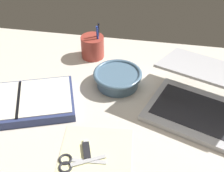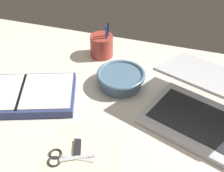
{
  "view_description": "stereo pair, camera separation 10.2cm",
  "coord_description": "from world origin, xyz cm",
  "px_view_note": "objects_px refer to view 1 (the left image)",
  "views": [
    {
      "loc": [
        15.93,
        -70.79,
        73.66
      ],
      "look_at": [
        2.19,
        7.64,
        9.0
      ],
      "focal_mm": 50.0,
      "sensor_mm": 36.0,
      "label": 1
    },
    {
      "loc": [
        25.89,
        -68.38,
        73.66
      ],
      "look_at": [
        2.19,
        7.64,
        9.0
      ],
      "focal_mm": 50.0,
      "sensor_mm": 36.0,
      "label": 2
    }
  ],
  "objects_px": {
    "planner": "(20,102)",
    "scissors": "(71,163)",
    "pen_cup": "(93,47)",
    "bowl": "(118,78)",
    "laptop": "(207,100)"
  },
  "relations": [
    {
      "from": "pen_cup",
      "to": "scissors",
      "type": "distance_m",
      "value": 0.54
    },
    {
      "from": "bowl",
      "to": "planner",
      "type": "xyz_separation_m",
      "value": [
        -0.31,
        -0.17,
        -0.02
      ]
    },
    {
      "from": "planner",
      "to": "scissors",
      "type": "height_order",
      "value": "planner"
    },
    {
      "from": "scissors",
      "to": "laptop",
      "type": "bearing_deg",
      "value": 19.95
    },
    {
      "from": "bowl",
      "to": "planner",
      "type": "height_order",
      "value": "bowl"
    },
    {
      "from": "bowl",
      "to": "laptop",
      "type": "bearing_deg",
      "value": -16.46
    },
    {
      "from": "laptop",
      "to": "scissors",
      "type": "distance_m",
      "value": 0.47
    },
    {
      "from": "bowl",
      "to": "pen_cup",
      "type": "xyz_separation_m",
      "value": [
        -0.13,
        0.17,
        0.01
      ]
    },
    {
      "from": "laptop",
      "to": "scissors",
      "type": "relative_size",
      "value": 3.2
    },
    {
      "from": "pen_cup",
      "to": "planner",
      "type": "distance_m",
      "value": 0.38
    },
    {
      "from": "planner",
      "to": "bowl",
      "type": "bearing_deg",
      "value": 9.51
    },
    {
      "from": "planner",
      "to": "pen_cup",
      "type": "bearing_deg",
      "value": 43.13
    },
    {
      "from": "bowl",
      "to": "scissors",
      "type": "relative_size",
      "value": 1.31
    },
    {
      "from": "bowl",
      "to": "scissors",
      "type": "bearing_deg",
      "value": -100.98
    },
    {
      "from": "planner",
      "to": "scissors",
      "type": "xyz_separation_m",
      "value": [
        0.23,
        -0.2,
        -0.01
      ]
    }
  ]
}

